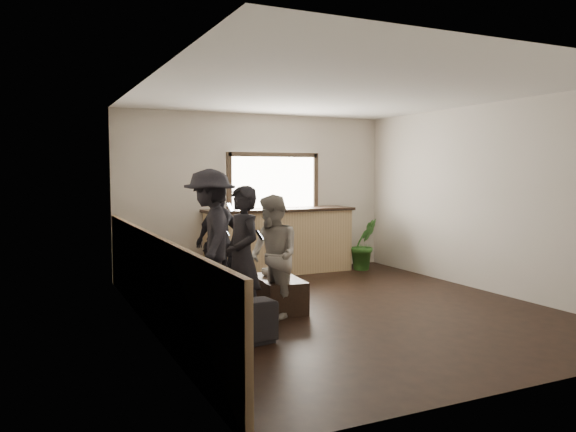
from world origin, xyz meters
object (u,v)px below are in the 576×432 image
cup_a (266,272)px  cup_b (286,275)px  sofa (197,297)px  person_a (243,257)px  person_b (273,256)px  bar_counter (279,237)px  person_d (219,240)px  person_c (210,237)px  potted_plant (364,244)px  coffee_table (278,293)px

cup_a → cup_b: bearing=-64.2°
sofa → person_a: (0.45, -0.32, 0.48)m
sofa → person_b: bearing=-101.6°
bar_counter → person_b: (-1.32, -2.72, 0.11)m
bar_counter → person_b: size_ratio=1.79×
bar_counter → person_a: bar_counter is taller
person_a → person_d: 1.90m
cup_a → person_b: (-0.15, -0.55, 0.29)m
sofa → person_c: 1.17m
sofa → person_d: size_ratio=1.45×
person_a → person_b: 0.54m
bar_counter → person_a: size_ratio=1.66×
sofa → potted_plant: 4.44m
cup_a → coffee_table: bearing=-67.4°
person_a → cup_a: bearing=134.9°
cup_b → person_d: 1.49m
cup_b → person_a: (-0.78, -0.48, 0.36)m
potted_plant → person_a: 4.26m
coffee_table → person_a: 1.10m
cup_b → potted_plant: (2.57, 2.14, 0.01)m
person_a → coffee_table: bearing=123.0°
potted_plant → person_d: person_d is taller
coffee_table → person_d: 1.46m
cup_a → bar_counter: bearing=61.7°
person_a → potted_plant: bearing=121.8°
coffee_table → person_b: person_b is taller
person_b → person_d: size_ratio=0.97×
person_b → person_d: bearing=-178.5°
potted_plant → person_b: size_ratio=0.62×
bar_counter → sofa: (-2.25, -2.64, -0.31)m
person_a → person_b: size_ratio=1.08×
cup_b → person_a: size_ratio=0.06×
cup_a → person_d: size_ratio=0.08×
sofa → person_c: size_ratio=1.24×
person_d → cup_b: bearing=77.0°
cup_a → potted_plant: size_ratio=0.14×
cup_a → cup_b: 0.34m
cup_b → coffee_table: bearing=121.7°
cup_b → person_d: (-0.44, 1.39, 0.32)m
coffee_table → person_a: size_ratio=0.57×
sofa → cup_b: sofa is taller
sofa → person_a: person_a is taller
potted_plant → person_d: size_ratio=0.60×
bar_counter → person_c: bar_counter is taller
bar_counter → coffee_table: (-1.09, -2.37, -0.44)m
person_b → coffee_table: bearing=142.9°
person_a → person_d: size_ratio=1.04×
person_c → bar_counter: bearing=149.9°
coffee_table → cup_b: cup_b is taller
bar_counter → person_d: size_ratio=1.73×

